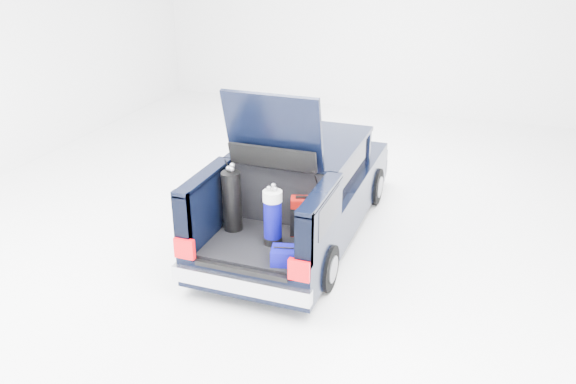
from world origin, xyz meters
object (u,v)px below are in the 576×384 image
at_px(car, 302,190).
at_px(black_golf_bag, 232,201).
at_px(blue_golf_bag, 273,217).
at_px(red_suitcase, 303,216).
at_px(blue_duffel, 288,256).

bearing_deg(car, black_golf_bag, -109.93).
bearing_deg(blue_golf_bag, black_golf_bag, 150.00).
distance_m(red_suitcase, black_golf_bag, 0.96).
height_order(blue_golf_bag, blue_duffel, blue_golf_bag).
height_order(car, blue_golf_bag, car).
distance_m(car, black_golf_bag, 1.51).
bearing_deg(blue_golf_bag, blue_duffel, -62.42).
relative_size(black_golf_bag, blue_golf_bag, 1.12).
distance_m(black_golf_bag, blue_golf_bag, 0.67).
distance_m(blue_golf_bag, blue_duffel, 0.60).
distance_m(red_suitcase, blue_golf_bag, 0.48).
relative_size(black_golf_bag, blue_duffel, 1.97).
bearing_deg(black_golf_bag, blue_golf_bag, -11.27).
bearing_deg(blue_duffel, blue_golf_bag, 117.58).
bearing_deg(blue_golf_bag, red_suitcase, 38.48).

